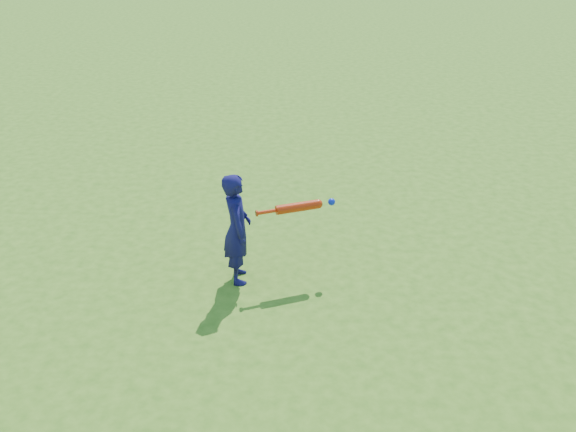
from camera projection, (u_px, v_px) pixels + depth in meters
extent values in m
plane|color=#3E6E1A|center=(301.00, 262.00, 6.44)|extent=(80.00, 80.00, 0.00)
imported|color=#13104C|center=(237.00, 229.00, 5.93)|extent=(0.32, 0.43, 1.09)
cylinder|color=red|center=(257.00, 213.00, 5.87)|extent=(0.03, 0.06, 0.06)
cylinder|color=red|center=(267.00, 212.00, 5.90)|extent=(0.20, 0.10, 0.04)
cylinder|color=red|center=(297.00, 207.00, 5.99)|extent=(0.42, 0.23, 0.09)
sphere|color=red|center=(318.00, 204.00, 6.05)|extent=(0.09, 0.09, 0.09)
sphere|color=#0C24D3|center=(332.00, 202.00, 6.09)|extent=(0.07, 0.07, 0.07)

